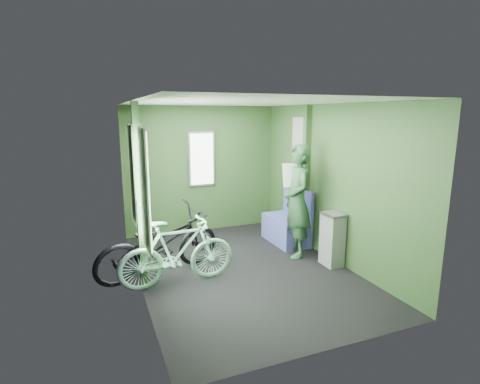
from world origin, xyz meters
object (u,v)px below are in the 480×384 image
Objects in this scene: bicycle_black at (162,276)px; bicycle_mint at (179,285)px; bench_seat at (287,227)px; waste_box at (332,239)px; passenger at (297,201)px.

bicycle_black is 0.40m from bicycle_mint.
bench_seat reaches higher than bicycle_mint.
passenger is at bearing 117.66° from waste_box.
waste_box reaches higher than bicycle_black.
bicycle_black is 2.25m from passenger.
waste_box is at bearing -85.29° from bench_seat.
bench_seat is at bearing 95.89° from waste_box.
bench_seat is at bearing -92.37° from bicycle_black.
waste_box is (2.36, -0.53, 0.39)m from bicycle_black.
passenger reaches higher than bench_seat.
waste_box is at bearing -96.53° from bicycle_mint.
bicycle_mint is at bearing 175.83° from waste_box.
passenger is (2.08, 0.01, 0.86)m from bicycle_black.
bicycle_black is at bearing 19.66° from bicycle_mint.
bicycle_black is 1.20× the size of bicycle_mint.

